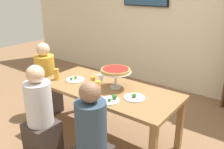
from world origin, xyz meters
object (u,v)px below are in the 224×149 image
at_px(salad_plate_spare, 110,100).
at_px(dining_table, 107,94).
at_px(cutlery_fork_near, 98,75).
at_px(salad_plate_far_diner, 75,80).
at_px(beer_glass_amber_short, 93,82).
at_px(diner_head_west, 47,84).
at_px(deep_dish_pizza_stand, 116,71).
at_px(salad_plate_near_diner, 134,97).
at_px(diner_near_left, 41,120).
at_px(beer_glass_amber_spare, 98,88).
at_px(cutlery_knife_near, 84,92).
at_px(beer_glass_amber_tall, 57,74).
at_px(water_glass_clear_near, 101,78).
at_px(diner_near_right, 92,145).

bearing_deg(salad_plate_spare, dining_table, 133.64).
relative_size(salad_plate_spare, cutlery_fork_near, 1.26).
height_order(salad_plate_far_diner, beer_glass_amber_short, beer_glass_amber_short).
relative_size(diner_head_west, deep_dish_pizza_stand, 2.97).
relative_size(dining_table, deep_dish_pizza_stand, 4.67).
relative_size(salad_plate_near_diner, salad_plate_far_diner, 0.96).
bearing_deg(salad_plate_spare, diner_near_left, -144.36).
bearing_deg(dining_table, salad_plate_spare, -46.36).
bearing_deg(beer_glass_amber_short, dining_table, 29.10).
bearing_deg(beer_glass_amber_short, beer_glass_amber_spare, -33.65).
relative_size(salad_plate_far_diner, cutlery_knife_near, 1.40).
xyz_separation_m(diner_near_left, beer_glass_amber_spare, (0.43, 0.52, 0.33)).
bearing_deg(beer_glass_amber_spare, beer_glass_amber_tall, 177.43).
distance_m(salad_plate_far_diner, salad_plate_spare, 0.79).
height_order(water_glass_clear_near, cutlery_knife_near, water_glass_clear_near).
bearing_deg(beer_glass_amber_short, salad_plate_spare, -23.33).
distance_m(salad_plate_near_diner, cutlery_knife_near, 0.62).
bearing_deg(salad_plate_far_diner, diner_near_right, -37.10).
bearing_deg(beer_glass_amber_tall, deep_dish_pizza_stand, 17.39).
xyz_separation_m(diner_near_left, deep_dish_pizza_stand, (0.48, 0.81, 0.46)).
bearing_deg(beer_glass_amber_short, cutlery_knife_near, -87.37).
relative_size(diner_head_west, cutlery_fork_near, 6.39).
distance_m(deep_dish_pizza_stand, beer_glass_amber_spare, 0.32).
bearing_deg(salad_plate_far_diner, beer_glass_amber_tall, -150.64).
relative_size(dining_table, diner_near_left, 1.57).
bearing_deg(dining_table, diner_near_right, -62.55).
xyz_separation_m(diner_near_right, salad_plate_far_diner, (-0.89, 0.67, 0.26)).
bearing_deg(dining_table, water_glass_clear_near, 147.33).
relative_size(water_glass_clear_near, cutlery_knife_near, 0.53).
relative_size(beer_glass_amber_tall, beer_glass_amber_spare, 0.89).
relative_size(dining_table, beer_glass_amber_short, 12.60).
distance_m(diner_head_west, diner_near_left, 1.10).
xyz_separation_m(diner_near_right, diner_near_left, (-0.78, -0.00, 0.00)).
bearing_deg(diner_near_left, dining_table, -28.69).
bearing_deg(water_glass_clear_near, beer_glass_amber_spare, -55.38).
relative_size(salad_plate_spare, cutlery_knife_near, 1.26).
relative_size(salad_plate_near_diner, cutlery_fork_near, 1.35).
height_order(diner_head_west, deep_dish_pizza_stand, diner_head_west).
bearing_deg(water_glass_clear_near, diner_near_right, -55.74).
bearing_deg(beer_glass_amber_spare, salad_plate_near_diner, 22.71).
bearing_deg(salad_plate_spare, cutlery_knife_near, -179.88).
relative_size(diner_near_left, salad_plate_near_diner, 4.75).
bearing_deg(diner_head_west, beer_glass_amber_spare, -9.85).
bearing_deg(cutlery_fork_near, diner_near_left, 98.40).
relative_size(water_glass_clear_near, cutlery_fork_near, 0.53).
height_order(deep_dish_pizza_stand, salad_plate_near_diner, deep_dish_pizza_stand).
relative_size(diner_near_right, diner_near_left, 1.00).
bearing_deg(salad_plate_near_diner, beer_glass_amber_short, -175.99).
height_order(deep_dish_pizza_stand, beer_glass_amber_short, deep_dish_pizza_stand).
xyz_separation_m(salad_plate_spare, beer_glass_amber_spare, (-0.22, 0.05, 0.07)).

